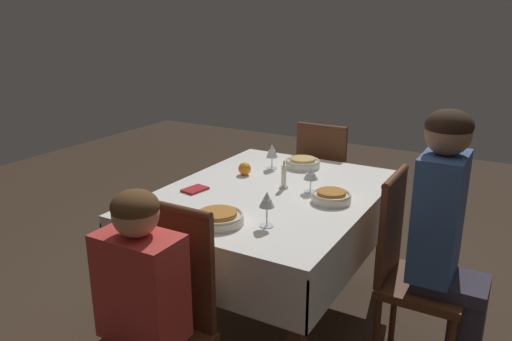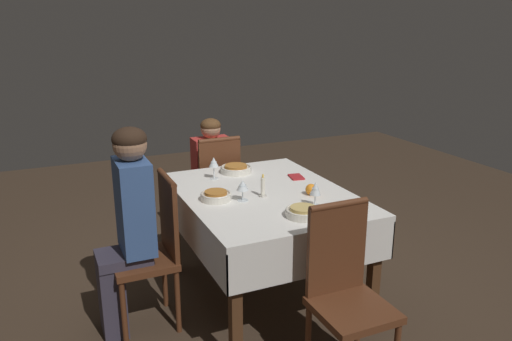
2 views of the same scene
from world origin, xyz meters
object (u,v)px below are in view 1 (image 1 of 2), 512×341
Objects in this scene: napkin_red_folded at (195,189)px; dining_table at (270,208)px; person_adult_denim at (448,235)px; chair_north at (410,267)px; wine_glass_east at (267,201)px; chair_east at (162,320)px; bowl_west at (303,163)px; person_child_red at (132,326)px; wine_glass_north at (311,174)px; wine_glass_west at (272,152)px; chair_west at (325,185)px; bowl_east at (218,217)px; bowl_north at (331,197)px; candle_centerpiece at (284,178)px; orange_fruit at (245,169)px.

dining_table is at bearing 118.74° from napkin_red_folded.
chair_north is at bearing 90.00° from person_adult_denim.
chair_north is 6.10× the size of wine_glass_east.
bowl_west is (-1.35, -0.04, 0.27)m from chair_east.
chair_north reaches higher than dining_table.
person_child_red is at bearing -90.00° from chair_east.
wine_glass_north is 0.88× the size of wine_glass_west.
bowl_east is at bearing 91.91° from chair_west.
bowl_west is (0.42, 0.02, 0.27)m from chair_west.
wine_glass_north reaches higher than bowl_north.
chair_east reaches higher than bowl_north.
person_child_red reaches higher than wine_glass_east.
dining_table is 9.65× the size of napkin_red_folded.
chair_north is 1.14m from chair_east.
chair_north reaches higher than wine_glass_west.
bowl_east is (-0.57, -0.01, 0.20)m from person_child_red.
chair_north is at bearing 99.95° from napkin_red_folded.
candle_centerpiece is (0.27, 0.21, -0.05)m from wine_glass_west.
candle_centerpiece is (-0.47, -0.16, -0.06)m from wine_glass_east.
orange_fruit is at bearing -36.91° from bowl_west.
candle_centerpiece is at bearing 124.38° from napkin_red_folded.
wine_glass_north reaches higher than orange_fruit.
person_child_red is 5.19× the size of bowl_west.
wine_glass_north is 0.58× the size of bowl_east.
candle_centerpiece is (-1.12, 0.03, 0.23)m from person_child_red.
chair_east is 0.17m from person_child_red.
chair_east is 6.10× the size of wine_glass_east.
person_child_red is at bearing 0.67° from dining_table.
wine_glass_west reaches higher than napkin_red_folded.
bowl_north is at bearing 91.26° from dining_table.
bowl_north is (0.88, 0.38, 0.27)m from chair_west.
dining_table is 0.33m from orange_fruit.
candle_centerpiece is 2.08× the size of orange_fruit.
bowl_north is at bearing 77.13° from candle_centerpiece.
wine_glass_east is 0.50m from candle_centerpiece.
wine_glass_north is (-1.13, 0.17, 0.26)m from person_child_red.
candle_centerpiece reaches higher than napkin_red_folded.
wine_glass_west is 0.35m from candle_centerpiece.
bowl_north is (-0.01, 0.33, 0.12)m from dining_table.
bowl_east is at bearing 123.33° from chair_north.
bowl_west is at bearing 91.61° from person_child_red.
chair_west reaches higher than bowl_west.
wine_glass_east is 0.90m from bowl_west.
chair_north is at bearing 80.36° from orange_fruit.
person_child_red reaches higher than wine_glass_north.
chair_east reaches higher than dining_table.
chair_north is 0.48m from bowl_north.
bowl_east is 0.94m from bowl_west.
bowl_west is at bearing -150.34° from wine_glass_north.
bowl_east reaches higher than dining_table.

